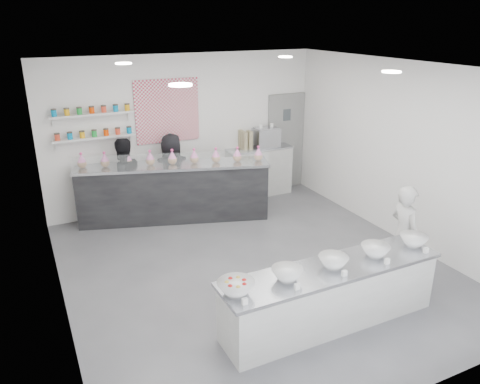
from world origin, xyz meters
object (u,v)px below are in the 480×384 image
prep_counter (331,296)px  staff_right (173,175)px  staff_left (124,181)px  espresso_ledge (259,171)px  espresso_machine (266,138)px  woman_prep (404,234)px  back_bar (174,192)px

prep_counter → staff_right: (-0.64, 4.24, 0.40)m
staff_left → espresso_ledge: bearing=172.6°
staff_right → espresso_ledge: bearing=-164.7°
espresso_machine → woman_prep: woman_prep is taller
back_bar → staff_left: bearing=178.8°
staff_left → staff_right: (0.94, 0.00, -0.01)m
back_bar → staff_right: size_ratio=2.22×
back_bar → espresso_ledge: 2.11m
back_bar → woman_prep: woman_prep is taller
prep_counter → woman_prep: woman_prep is taller
prep_counter → woman_prep: (1.55, 0.42, 0.33)m
prep_counter → espresso_machine: espresso_machine is taller
back_bar → staff_left: staff_left is taller
back_bar → woman_prep: bearing=-39.9°
back_bar → espresso_ledge: back_bar is taller
back_bar → staff_right: staff_right is taller
espresso_ledge → staff_left: 2.93m
espresso_machine → staff_right: size_ratio=0.33×
prep_counter → staff_left: size_ratio=1.81×
back_bar → espresso_ledge: size_ratio=2.50×
staff_left → woman_prep: bearing=118.4°
staff_right → woman_prep: bearing=129.8°
prep_counter → back_bar: back_bar is taller
espresso_ledge → woman_prep: bearing=-87.0°
espresso_ledge → woman_prep: 4.01m
prep_counter → espresso_ledge: 4.62m
espresso_ledge → espresso_machine: (0.16, 0.00, 0.72)m
back_bar → woman_prep: 4.20m
espresso_ledge → woman_prep: size_ratio=0.97×
woman_prep → back_bar: bearing=36.5°
espresso_machine → staff_left: bearing=-176.6°
espresso_ledge → espresso_machine: size_ratio=2.72×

